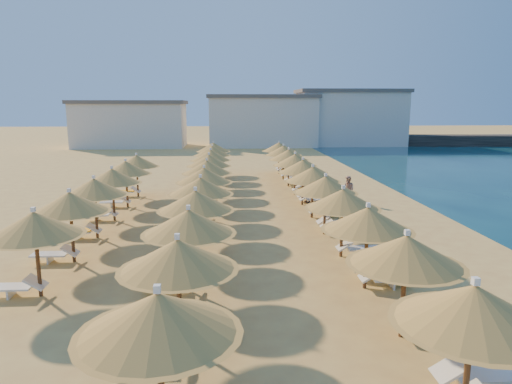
{
  "coord_description": "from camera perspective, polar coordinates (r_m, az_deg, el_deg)",
  "views": [
    {
      "loc": [
        -1.65,
        -19.92,
        5.89
      ],
      "look_at": [
        -0.18,
        4.0,
        1.3
      ],
      "focal_mm": 32.0,
      "sensor_mm": 36.0,
      "label": 1
    }
  ],
  "objects": [
    {
      "name": "jetty",
      "position": [
        71.62,
        19.22,
        6.13
      ],
      "size": [
        30.23,
        6.42,
        1.5
      ],
      "primitive_type": "cube",
      "rotation": [
        0.0,
        0.0,
        -0.08
      ],
      "color": "black",
      "rests_on": "ground"
    },
    {
      "name": "beachgoer_c",
      "position": [
        28.02,
        6.5,
        0.32
      ],
      "size": [
        0.94,
        0.95,
        1.61
      ],
      "primitive_type": "imported",
      "rotation": [
        0.0,
        0.0,
        -0.8
      ],
      "color": "tan",
      "rests_on": "ground"
    },
    {
      "name": "hotel_blocks",
      "position": [
        66.76,
        0.12,
        8.96
      ],
      "size": [
        47.32,
        9.43,
        8.1
      ],
      "color": "silver",
      "rests_on": "ground"
    },
    {
      "name": "ground",
      "position": [
        20.83,
        1.16,
        -5.58
      ],
      "size": [
        220.0,
        220.0,
        0.0
      ],
      "primitive_type": "plane",
      "color": "#DCB860",
      "rests_on": "ground"
    },
    {
      "name": "beachgoer_b",
      "position": [
        28.21,
        11.45,
        0.29
      ],
      "size": [
        0.95,
        1.01,
        1.66
      ],
      "primitive_type": "imported",
      "rotation": [
        0.0,
        0.0,
        -1.03
      ],
      "color": "tan",
      "rests_on": "ground"
    },
    {
      "name": "parasol_row_east",
      "position": [
        24.0,
        7.1,
        2.1
      ],
      "size": [
        2.98,
        34.7,
        2.85
      ],
      "color": "brown",
      "rests_on": "ground"
    },
    {
      "name": "loungers",
      "position": [
        23.71,
        -2.55,
        -2.7
      ],
      "size": [
        13.43,
        33.23,
        0.66
      ],
      "color": "silver",
      "rests_on": "ground"
    },
    {
      "name": "parasol_row_inland",
      "position": [
        22.81,
        -18.48,
        1.17
      ],
      "size": [
        2.98,
        18.84,
        2.85
      ],
      "color": "brown",
      "rests_on": "ground"
    },
    {
      "name": "parasol_row_west",
      "position": [
        23.63,
        -6.51,
        1.98
      ],
      "size": [
        2.98,
        34.7,
        2.85
      ],
      "color": "brown",
      "rests_on": "ground"
    }
  ]
}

